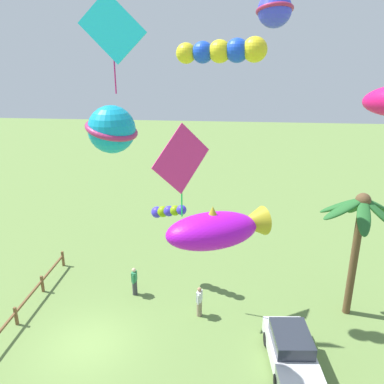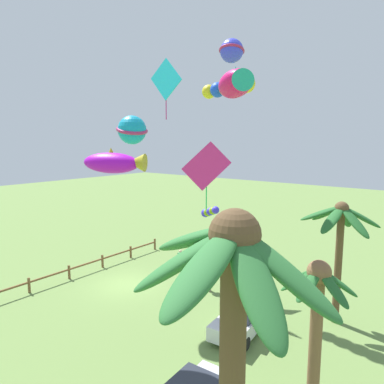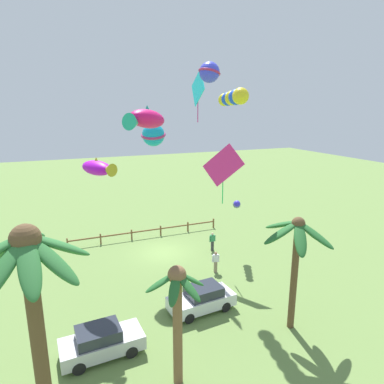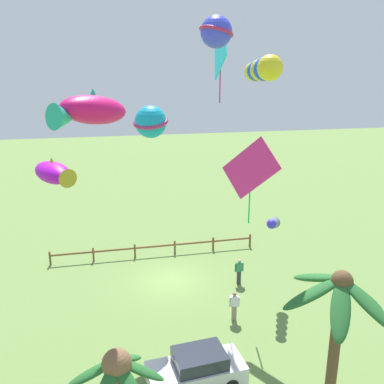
{
  "view_description": "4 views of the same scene",
  "coord_description": "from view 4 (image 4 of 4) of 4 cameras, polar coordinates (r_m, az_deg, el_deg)",
  "views": [
    {
      "loc": [
        13.79,
        5.96,
        12.28
      ],
      "look_at": [
        -1.11,
        4.53,
        6.95
      ],
      "focal_mm": 37.02,
      "sensor_mm": 36.0,
      "label": 1
    },
    {
      "loc": [
        14.36,
        16.62,
        9.22
      ],
      "look_at": [
        0.02,
        5.37,
        6.58
      ],
      "focal_mm": 32.55,
      "sensor_mm": 36.0,
      "label": 2
    },
    {
      "loc": [
        7.67,
        24.87,
        11.59
      ],
      "look_at": [
        -0.8,
        4.34,
        6.1
      ],
      "focal_mm": 31.42,
      "sensor_mm": 36.0,
      "label": 3
    },
    {
      "loc": [
        3.58,
        22.28,
        12.22
      ],
      "look_at": [
        -0.11,
        5.59,
        7.22
      ],
      "focal_mm": 38.65,
      "sensor_mm": 36.0,
      "label": 4
    }
  ],
  "objects": [
    {
      "name": "kite_fish_5",
      "position": [
        17.05,
        -18.47,
        2.54
      ],
      "size": [
        2.08,
        2.66,
        1.04
      ],
      "color": "#B110CD"
    },
    {
      "name": "kite_ball_4",
      "position": [
        20.46,
        -5.73,
        9.61
      ],
      "size": [
        2.33,
        2.32,
        1.57
      ],
      "color": "#139BC2"
    },
    {
      "name": "kite_diamond_3",
      "position": [
        20.26,
        8.1,
        3.11
      ],
      "size": [
        2.19,
        2.39,
        4.38
      ],
      "color": "#EC2D81"
    },
    {
      "name": "kite_fish_1",
      "position": [
        12.07,
        -13.88,
        10.88
      ],
      "size": [
        2.52,
        2.38,
        1.13
      ],
      "color": "#E01264"
    },
    {
      "name": "kite_diamond_0",
      "position": [
        21.92,
        3.96,
        18.57
      ],
      "size": [
        0.67,
        2.82,
        3.9
      ],
      "color": "#1DC7D3"
    },
    {
      "name": "kite_tube_6",
      "position": [
        22.75,
        11.17,
        -4.24
      ],
      "size": [
        1.39,
        2.0,
        1.09
      ],
      "color": "#3C32E3"
    },
    {
      "name": "spectator_0",
      "position": [
        25.13,
        6.51,
        -10.81
      ],
      "size": [
        0.55,
        0.26,
        1.59
      ],
      "color": "#38383D",
      "rests_on": "ground"
    },
    {
      "name": "parked_car_0",
      "position": [
        18.02,
        0.67,
        -23.22
      ],
      "size": [
        4.03,
        2.04,
        1.51
      ],
      "color": "silver",
      "rests_on": "ground"
    },
    {
      "name": "spectator_1",
      "position": [
        21.77,
        5.85,
        -15.39
      ],
      "size": [
        0.54,
        0.29,
        1.59
      ],
      "color": "gray",
      "rests_on": "ground"
    },
    {
      "name": "palm_tree_0",
      "position": [
        14.45,
        19.47,
        -15.18
      ],
      "size": [
        3.56,
        3.77,
        6.31
      ],
      "color": "brown",
      "rests_on": "ground"
    },
    {
      "name": "ground_plane",
      "position": [
        25.66,
        -3.02,
        -12.16
      ],
      "size": [
        120.0,
        120.0,
        0.0
      ],
      "primitive_type": "plane",
      "color": "olive"
    },
    {
      "name": "rail_fence",
      "position": [
        28.75,
        -5.13,
        -7.61
      ],
      "size": [
        13.94,
        0.12,
        0.95
      ],
      "color": "brown",
      "rests_on": "ground"
    },
    {
      "name": "kite_ball_2",
      "position": [
        15.61,
        3.37,
        21.2
      ],
      "size": [
        1.54,
        1.54,
        1.13
      ],
      "color": "#3D43EB"
    },
    {
      "name": "kite_tube_7",
      "position": [
        17.92,
        9.66,
        16.31
      ],
      "size": [
        1.3,
        3.68,
        1.06
      ],
      "color": "yellow"
    }
  ]
}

